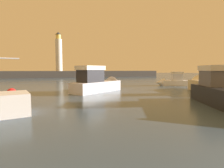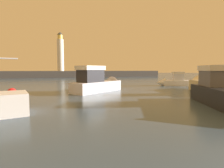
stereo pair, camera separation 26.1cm
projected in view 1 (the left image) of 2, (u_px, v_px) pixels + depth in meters
name	position (u px, v px, depth m)	size (l,w,h in m)	color
ground_plane	(89.00, 84.00, 34.56)	(220.00, 220.00, 0.00)	#384C60
breakwater	(72.00, 74.00, 65.10)	(67.97, 5.60, 2.36)	#423F3D
lighthouse	(59.00, 53.00, 63.13)	(2.26, 2.26, 13.71)	silver
motorboat_0	(172.00, 81.00, 31.53)	(6.02, 3.48, 2.74)	white
motorboat_1	(207.00, 84.00, 23.17)	(4.82, 9.33, 3.91)	beige
motorboat_4	(101.00, 83.00, 23.37)	(8.70, 7.11, 3.71)	silver
mooring_buoy	(12.00, 93.00, 18.20)	(0.92, 0.92, 0.92)	red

